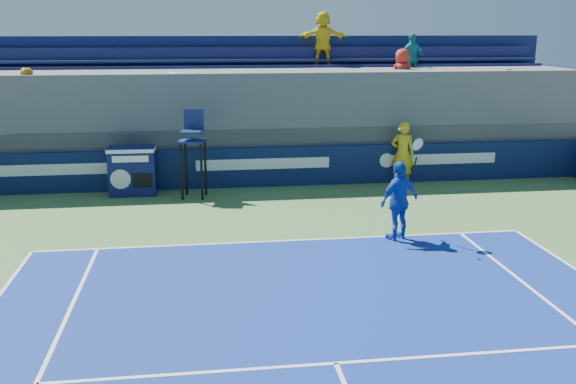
{
  "coord_description": "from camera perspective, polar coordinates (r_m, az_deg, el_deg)",
  "views": [
    {
      "loc": [
        -1.79,
        -1.69,
        4.67
      ],
      "look_at": [
        0.0,
        11.5,
        1.25
      ],
      "focal_mm": 40.0,
      "sensor_mm": 36.0,
      "label": 1
    }
  ],
  "objects": [
    {
      "name": "ball_person",
      "position": [
        19.74,
        10.15,
        3.41
      ],
      "size": [
        0.82,
        0.66,
        1.94
      ],
      "primitive_type": "imported",
      "rotation": [
        0.0,
        0.0,
        2.82
      ],
      "color": "gold",
      "rests_on": "apron"
    },
    {
      "name": "back_hoarding",
      "position": [
        19.31,
        -2.23,
        2.23
      ],
      "size": [
        20.4,
        0.21,
        1.2
      ],
      "color": "#0B1741",
      "rests_on": "ground"
    },
    {
      "name": "match_clock",
      "position": [
        18.82,
        -13.65,
        1.95
      ],
      "size": [
        1.34,
        0.76,
        1.4
      ],
      "color": "#0F144E",
      "rests_on": "ground"
    },
    {
      "name": "umpire_chair",
      "position": [
        18.06,
        -8.45,
        4.23
      ],
      "size": [
        0.82,
        0.82,
        2.48
      ],
      "color": "black",
      "rests_on": "ground"
    },
    {
      "name": "tennis_player",
      "position": [
        14.54,
        9.86,
        -0.76
      ],
      "size": [
        1.14,
        0.86,
        2.57
      ],
      "color": "#1644B4",
      "rests_on": "apron"
    },
    {
      "name": "stadium_seating",
      "position": [
        21.11,
        -2.77,
        6.71
      ],
      "size": [
        21.0,
        4.05,
        5.22
      ],
      "color": "#57575C",
      "rests_on": "ground"
    }
  ]
}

